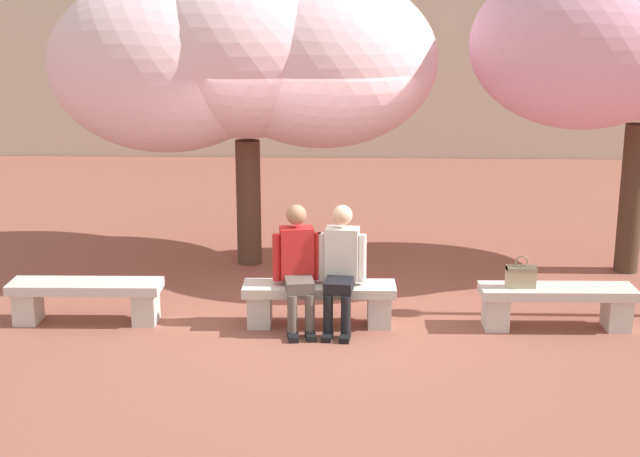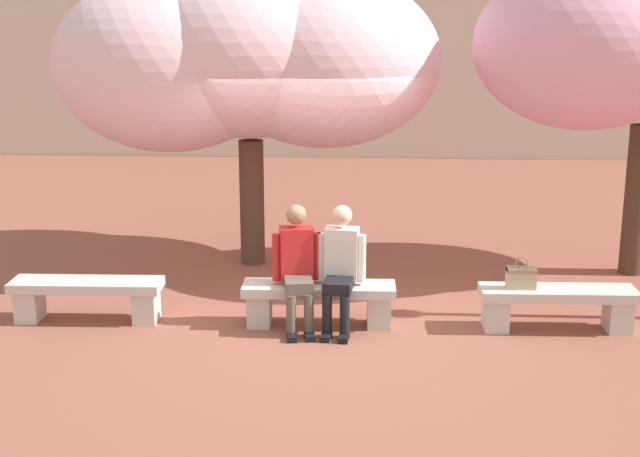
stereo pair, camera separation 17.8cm
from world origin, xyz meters
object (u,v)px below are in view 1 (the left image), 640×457
(handbag, at_px, (521,275))
(stone_bench_west_end, at_px, (86,296))
(stone_bench_near_west, at_px, (319,298))
(person_seated_left, at_px, (298,263))
(person_seated_right, at_px, (341,263))
(cherry_tree_main, at_px, (244,58))
(stone_bench_center, at_px, (557,301))

(handbag, bearing_deg, stone_bench_west_end, 179.82)
(stone_bench_near_west, bearing_deg, stone_bench_west_end, 180.00)
(person_seated_left, height_order, person_seated_right, same)
(cherry_tree_main, bearing_deg, stone_bench_center, -32.29)
(stone_bench_center, xyz_separation_m, cherry_tree_main, (-3.47, 2.19, 2.34))
(stone_bench_center, relative_size, person_seated_right, 1.24)
(stone_bench_center, xyz_separation_m, person_seated_right, (-2.24, -0.05, 0.40))
(person_seated_right, bearing_deg, person_seated_left, 179.94)
(stone_bench_center, height_order, handbag, handbag)
(stone_bench_near_west, relative_size, stone_bench_center, 1.00)
(person_seated_left, bearing_deg, stone_bench_center, 1.12)
(person_seated_left, relative_size, cherry_tree_main, 0.27)
(stone_bench_center, height_order, person_seated_right, person_seated_right)
(person_seated_right, distance_m, cherry_tree_main, 3.21)
(stone_bench_near_west, bearing_deg, handbag, -0.40)
(stone_bench_west_end, distance_m, stone_bench_near_west, 2.47)
(person_seated_left, xyz_separation_m, person_seated_right, (0.45, -0.00, 0.00))
(person_seated_left, bearing_deg, stone_bench_west_end, 178.66)
(stone_bench_near_west, distance_m, handbag, 2.10)
(stone_bench_west_end, relative_size, handbag, 4.73)
(stone_bench_center, bearing_deg, cherry_tree_main, 147.71)
(stone_bench_near_west, xyz_separation_m, handbag, (2.08, -0.01, 0.28))
(stone_bench_near_west, height_order, handbag, handbag)
(stone_bench_near_west, distance_m, person_seated_right, 0.46)
(person_seated_left, xyz_separation_m, cherry_tree_main, (-0.78, 2.24, 1.94))
(stone_bench_west_end, distance_m, handbag, 4.56)
(handbag, bearing_deg, stone_bench_center, 2.13)
(person_seated_right, xyz_separation_m, handbag, (1.85, 0.04, -0.12))
(stone_bench_center, xyz_separation_m, person_seated_left, (-2.69, -0.05, 0.40))
(person_seated_left, relative_size, handbag, 3.81)
(stone_bench_center, relative_size, person_seated_left, 1.24)
(handbag, bearing_deg, person_seated_right, -178.81)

